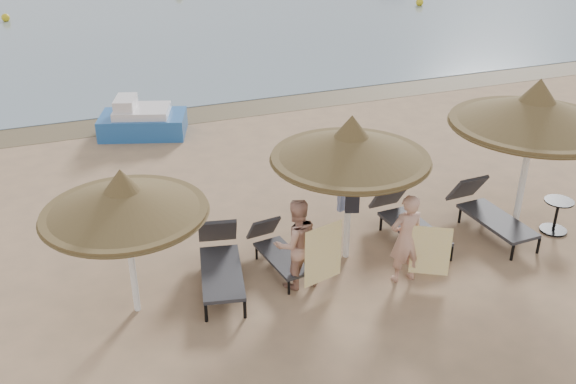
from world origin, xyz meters
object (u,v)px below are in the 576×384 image
Objects in this scene: side_table at (556,217)px; pedal_boat at (142,121)px; lounger_far_left at (220,260)px; lounger_near_right at (406,219)px; person_left at (296,237)px; palapa_left at (124,200)px; lounger_far_right at (488,211)px; lounger_near_left at (277,249)px; palapa_center at (351,146)px; person_right at (407,232)px; palapa_right at (535,112)px.

pedal_boat reaches higher than side_table.
lounger_far_left reaches higher than lounger_near_right.
side_table is 0.36× the size of person_left.
side_table is (8.20, -0.36, -1.70)m from palapa_left.
pedal_boat is (-5.59, 7.65, -0.03)m from lounger_far_right.
lounger_near_left is 2.53× the size of side_table.
palapa_left is 1.00× the size of pedal_boat.
person_left is (-4.27, -0.43, 0.54)m from lounger_far_right.
side_table is at bearing 177.32° from person_left.
lounger_far_right is (5.45, -0.14, 0.00)m from lounger_far_left.
palapa_center is at bearing 175.37° from lounger_far_right.
lounger_far_right is at bearing -35.97° from pedal_boat.
person_right is 0.76× the size of pedal_boat.
lounger_far_left is 1.13× the size of person_left.
lounger_far_right is at bearing 156.38° from side_table.
person_left is at bearing -90.17° from lounger_near_left.
lounger_near_right is 0.96× the size of lounger_far_right.
side_table is at bearing -29.19° from palapa_right.
lounger_near_left is (2.61, 0.44, -1.69)m from palapa_left.
person_right reaches higher than pedal_boat.
lounger_far_left reaches higher than side_table.
person_right reaches higher than lounger_near_right.
pedal_boat is (-3.14, 8.60, -0.58)m from person_right.
palapa_left reaches higher than lounger_far_left.
palapa_center is at bearing 3.92° from palapa_left.
person_left is at bearing -176.91° from palapa_right.
person_left is at bearing -62.83° from pedal_boat.
pedal_boat is at bearing 80.03° from palapa_left.
pedal_boat reaches higher than lounger_far_right.
palapa_right reaches higher than person_right.
palapa_left is 1.35× the size of person_left.
pedal_boat is at bearing -82.25° from person_left.
palapa_left is at bearing -177.81° from lounger_near_right.
side_table is 0.27× the size of pedal_boat.
lounger_near_right is (1.39, 0.22, -1.82)m from palapa_center.
pedal_boat is (-6.83, 8.19, 0.07)m from side_table.
palapa_center is 8.18m from pedal_boat.
lounger_near_left is at bearing 172.26° from palapa_center.
person_right reaches higher than side_table.
person_right is at bearing -173.55° from side_table.
person_left is (1.19, -0.57, 0.54)m from lounger_far_left.
palapa_right is 10.18m from pedal_boat.
lounger_near_right is (-2.24, 0.48, -2.08)m from palapa_right.
pedal_boat is (-1.33, 8.08, -0.56)m from person_left.
pedal_boat is at bearing 91.90° from lounger_near_left.
palapa_right is at bearing 0.08° from palapa_left.
palapa_left is 0.91× the size of palapa_center.
pedal_boat is (-6.17, 7.82, -2.09)m from palapa_right.
pedal_boat is at bearing 115.03° from lounger_near_right.
palapa_center is at bearing -53.64° from pedal_boat.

